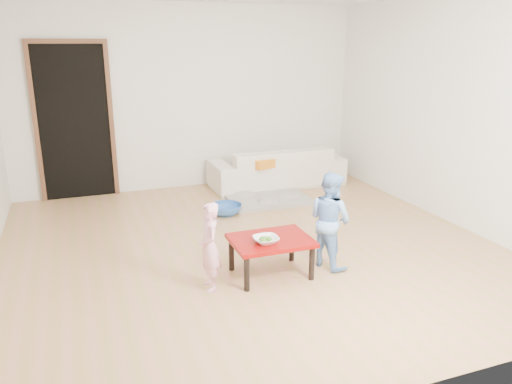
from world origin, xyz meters
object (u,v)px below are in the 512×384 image
red_table (271,257)px  child_pink (210,247)px  sofa (277,166)px  bowl (266,240)px  child_blue (330,220)px  basin (226,209)px

red_table → child_pink: (-0.59, -0.06, 0.21)m
sofa → red_table: 3.02m
red_table → bowl: bowl is taller
child_blue → basin: 1.87m
red_table → child_pink: size_ratio=0.92×
red_table → child_blue: size_ratio=0.78×
bowl → basin: bearing=84.2°
sofa → child_blue: child_blue is taller
child_blue → bowl: bearing=78.4°
red_table → basin: red_table is taller
red_table → bowl: size_ratio=3.22×
red_table → bowl: (-0.08, -0.08, 0.21)m
basin → red_table: bearing=-93.5°
bowl → basin: size_ratio=0.55×
child_blue → sofa: bearing=-31.0°
sofa → red_table: bearing=65.6°
red_table → child_pink: bearing=-173.7°
red_table → child_blue: 0.66m
bowl → red_table: bearing=44.7°
sofa → basin: bearing=41.5°
bowl → child_blue: child_blue is taller
red_table → child_blue: child_blue is taller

